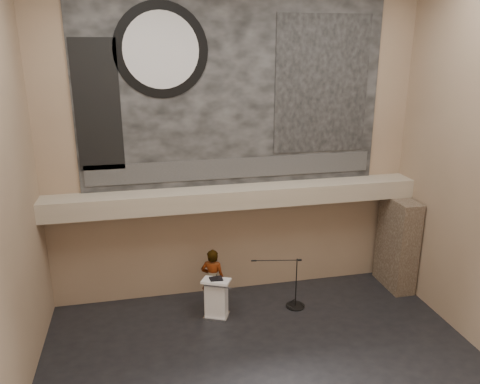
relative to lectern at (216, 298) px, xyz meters
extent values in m
plane|color=black|center=(0.77, -2.56, -0.55)|extent=(10.00, 10.00, 0.00)
cube|color=#8A7057|center=(0.77, 1.44, 3.70)|extent=(10.00, 0.02, 8.50)
cube|color=#8A7057|center=(0.77, -6.56, 3.70)|extent=(10.00, 0.02, 8.50)
cube|color=gray|center=(0.77, 1.04, 2.40)|extent=(10.00, 0.80, 0.50)
cylinder|color=#B2893D|center=(-0.83, 0.99, 2.12)|extent=(0.04, 0.04, 0.06)
cylinder|color=#B2893D|center=(2.67, 0.99, 2.12)|extent=(0.04, 0.04, 0.06)
cube|color=black|center=(0.77, 1.41, 5.15)|extent=(8.00, 0.05, 5.00)
cube|color=#303030|center=(0.77, 1.37, 3.10)|extent=(7.76, 0.02, 0.55)
cylinder|color=black|center=(-1.03, 1.37, 6.15)|extent=(2.30, 0.02, 2.30)
cylinder|color=silver|center=(-1.03, 1.35, 6.15)|extent=(1.84, 0.02, 1.84)
cube|color=black|center=(3.17, 1.37, 5.25)|extent=(2.60, 0.02, 3.60)
cube|color=black|center=(-2.63, 1.37, 4.85)|extent=(1.10, 0.02, 3.20)
cube|color=#433529|center=(5.42, 0.59, 0.80)|extent=(0.60, 1.40, 2.70)
cube|color=silver|center=(0.00, 0.00, -0.51)|extent=(0.76, 0.68, 0.08)
cube|color=white|center=(0.00, 0.00, 0.01)|extent=(0.65, 0.57, 0.96)
cube|color=white|center=(0.00, -0.02, 0.52)|extent=(0.84, 0.73, 0.13)
cube|color=black|center=(0.00, -0.01, 0.56)|extent=(0.34, 0.27, 0.04)
cube|color=silver|center=(-0.08, 0.01, 0.55)|extent=(0.28, 0.33, 0.00)
imported|color=silver|center=(-0.01, 0.48, 0.31)|extent=(0.74, 0.62, 1.72)
cylinder|color=black|center=(2.19, 0.06, -0.54)|extent=(0.52, 0.52, 0.02)
cylinder|color=black|center=(2.19, 0.06, 0.16)|extent=(0.03, 0.03, 1.43)
cylinder|color=black|center=(1.63, 0.17, 0.84)|extent=(1.26, 0.26, 0.02)
camera|label=1|loc=(-1.69, -10.60, 6.27)|focal=35.00mm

